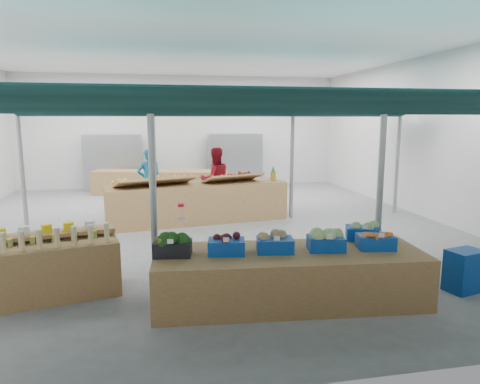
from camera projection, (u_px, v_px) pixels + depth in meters
The scene contains 24 objects.
floor at pixel (198, 226), 10.36m from camera, with size 13.00×13.00×0.00m, color slate.
hall at pixel (191, 116), 11.31m from camera, with size 13.00×13.00×13.00m.
pole_grid at pixel (243, 157), 8.51m from camera, with size 10.00×4.60×3.00m.
awnings at pixel (243, 108), 8.34m from camera, with size 9.50×7.08×0.30m.
back_shelving_left at pixel (113, 163), 15.53m from camera, with size 2.00×0.50×2.00m, color #B23F33.
back_shelving_right at pixel (235, 161), 16.38m from camera, with size 2.00×0.50×2.00m, color #B23F33.
bottle_shelf at pixel (53, 267), 6.23m from camera, with size 1.95×1.43×1.08m.
veg_counter at pixel (289, 276), 6.05m from camera, with size 3.76×1.25×0.73m, color brown.
fruit_counter at pixel (198, 203), 10.82m from camera, with size 4.50×1.07×0.96m, color brown.
far_counter at pixel (160, 182), 14.77m from camera, with size 4.58×0.92×0.82m, color brown.
crate_stack at pixel (465, 271), 6.42m from camera, with size 0.53×0.37×0.63m, color #0D3E97.
vendor_left at pixel (150, 181), 11.59m from camera, with size 0.66×0.43×1.80m, color #1974A3.
vendor_right at pixel (215, 180), 11.93m from camera, with size 0.87×0.68×1.80m, color maroon.
crate_broccoli at pixel (173, 244), 5.79m from camera, with size 0.55×0.44×0.35m.
crate_beets at pixel (226, 244), 5.87m from camera, with size 0.55×0.44×0.29m.
crate_celeriac at pixel (275, 242), 5.94m from camera, with size 0.55×0.44×0.31m.
crate_cabbage at pixel (326, 239), 6.02m from camera, with size 0.55×0.44×0.35m.
crate_carrots at pixel (376, 241), 6.10m from camera, with size 0.55×0.44×0.29m.
sparrow at pixel (159, 241), 5.63m from camera, with size 0.12×0.09×0.11m.
pole_ribbon at pixel (181, 206), 7.36m from camera, with size 0.12×0.12×0.28m.
apple_heap_yellow at pixel (155, 180), 10.25m from camera, with size 2.02×1.26×0.27m.
apple_heap_red at pixel (233, 176), 10.92m from camera, with size 1.64×1.13×0.27m.
pineapple at pixel (273, 174), 11.30m from camera, with size 0.14×0.14×0.39m.
crate_extra at pixel (363, 230), 6.56m from camera, with size 0.59×0.50×0.32m.
Camera 1 is at (-0.93, -10.08, 2.55)m, focal length 32.00 mm.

